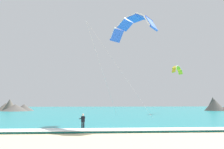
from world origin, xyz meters
The scene contains 8 objects.
sea centered at (0.00, 74.71, 0.10)m, with size 200.00×120.00×0.20m, color teal.
surf_foam centered at (0.00, 15.71, 0.22)m, with size 200.00×2.59×0.04m, color white.
surfboard centered at (-1.83, 17.43, 0.03)m, with size 1.04×1.44×0.09m.
kitesurfer centered at (-1.84, 17.45, 0.94)m, with size 0.67×0.67×1.69m.
kite_primary centered at (4.22, 21.23, 12.71)m, with size 8.33×7.25×12.69m.
kite_distant centered at (19.37, 49.40, 10.83)m, with size 4.05×4.86×1.98m.
headland_right centered at (38.77, 66.45, 1.54)m, with size 11.72×8.90×4.38m.
headland_left centered at (-24.51, 69.08, 1.28)m, with size 12.18×10.30×3.72m.
Camera 1 is at (-0.85, -9.48, 2.93)m, focal length 40.48 mm.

